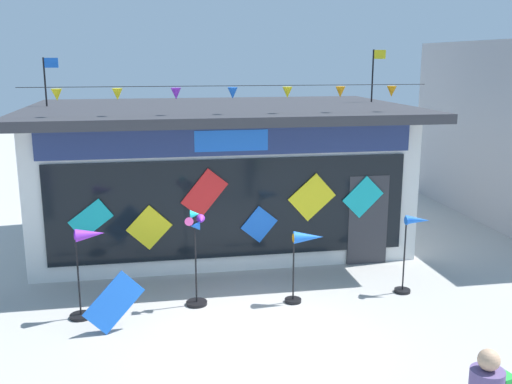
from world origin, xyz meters
name	(u,v)px	position (x,y,z in m)	size (l,w,h in m)	color
ground_plane	(255,336)	(0.00, 0.00, 0.00)	(80.00, 80.00, 0.00)	#ADAAA5
kite_shop_building	(218,172)	(0.06, 5.39, 1.73)	(8.77, 5.88, 4.69)	silver
wind_spinner_far_left	(87,257)	(-2.73, 1.25, 1.12)	(0.70, 0.39, 1.64)	black
wind_spinner_left	(196,250)	(-0.84, 1.42, 1.07)	(0.39, 0.39, 1.83)	black
wind_spinner_center_left	(305,248)	(1.17, 1.24, 1.05)	(0.72, 0.31, 1.37)	black
wind_spinner_center_right	(412,241)	(3.32, 1.32, 1.05)	(0.62, 0.31, 1.54)	black
display_kite_on_ground	(114,302)	(-2.27, 0.60, 0.52)	(0.52, 0.03, 0.95)	blue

